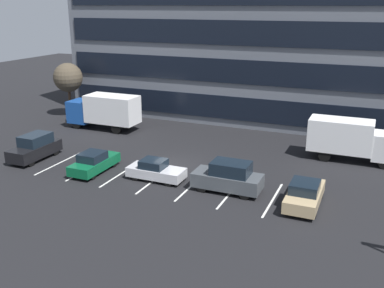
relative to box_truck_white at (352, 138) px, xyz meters
name	(u,v)px	position (x,y,z in m)	size (l,w,h in m)	color
ground_plane	(175,165)	(-12.29, -6.27, -1.82)	(120.00, 120.00, 0.00)	black
office_building	(246,31)	(-12.29, 11.68, 7.18)	(36.48, 12.33, 18.00)	slate
lot_markings	(155,180)	(-12.29, -9.54, -1.82)	(16.94, 5.40, 0.01)	silver
box_truck_white	(352,138)	(0.00, 0.00, 0.00)	(6.98, 2.31, 3.23)	white
box_truck_blue	(104,110)	(-22.90, 0.18, 0.10)	(7.35, 2.43, 3.41)	#194799
sedan_silver	(156,170)	(-12.24, -9.48, -1.14)	(4.03, 1.69, 1.44)	silver
sedan_tan	(305,194)	(-1.95, -9.62, -1.06)	(1.88, 4.49, 1.61)	tan
suv_charcoal	(228,177)	(-6.93, -9.37, -0.83)	(4.52, 1.92, 2.04)	#474C51
sedan_forest	(94,162)	(-17.10, -9.89, -1.10)	(1.78, 4.26, 1.53)	#0C5933
suv_black	(35,147)	(-23.01, -9.40, -0.86)	(1.86, 4.40, 1.99)	black
bare_tree	(68,78)	(-29.29, 3.09, 2.41)	(3.09, 3.09, 5.80)	#473323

